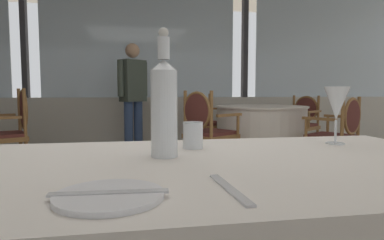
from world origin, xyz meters
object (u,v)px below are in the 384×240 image
at_px(diner_person_0, 133,93).
at_px(dining_chair_0_2, 12,126).
at_px(dining_chair_1_0, 339,131).
at_px(side_plate, 109,196).
at_px(water_bottle, 164,105).
at_px(dining_chair_1_3, 205,126).
at_px(water_tumbler, 193,135).
at_px(dining_chair_1_2, 206,118).
at_px(dining_chair_1_1, 301,120).
at_px(wine_glass, 337,104).

bearing_deg(diner_person_0, dining_chair_0_2, -95.04).
relative_size(dining_chair_1_0, diner_person_0, 0.54).
bearing_deg(side_plate, water_bottle, 70.35).
xyz_separation_m(water_bottle, dining_chair_1_3, (0.69, 2.61, -0.34)).
bearing_deg(dining_chair_0_2, side_plate, 85.87).
height_order(water_tumbler, dining_chair_1_3, dining_chair_1_3).
relative_size(dining_chair_1_2, diner_person_0, 0.56).
height_order(water_tumbler, dining_chair_1_1, dining_chair_1_1).
bearing_deg(dining_chair_1_2, diner_person_0, -125.22).
distance_m(dining_chair_1_1, diner_person_0, 2.53).
distance_m(dining_chair_1_0, dining_chair_1_3, 1.43).
bearing_deg(dining_chair_1_3, dining_chair_1_0, -44.90).
height_order(dining_chair_1_0, dining_chair_1_3, dining_chair_1_3).
bearing_deg(diner_person_0, dining_chair_1_3, -11.84).
height_order(water_tumbler, dining_chair_1_0, dining_chair_1_0).
bearing_deg(side_plate, dining_chair_1_0, 50.35).
xyz_separation_m(dining_chair_1_0, dining_chair_1_2, (-1.08, 1.70, 0.02)).
distance_m(dining_chair_0_2, dining_chair_1_0, 3.60).
height_order(water_tumbler, dining_chair_1_2, dining_chair_1_2).
bearing_deg(dining_chair_0_2, wine_glass, 99.58).
xyz_separation_m(dining_chair_0_2, dining_chair_1_0, (3.51, -0.81, -0.04)).
xyz_separation_m(water_tumbler, dining_chair_1_0, (1.98, 2.18, -0.28)).
relative_size(water_bottle, dining_chair_1_0, 0.40).
bearing_deg(water_tumbler, dining_chair_1_0, 47.82).
bearing_deg(dining_chair_0_2, dining_chair_1_1, 163.97).
bearing_deg(dining_chair_1_2, dining_chair_1_1, 44.96).
height_order(water_bottle, dining_chair_0_2, water_bottle).
xyz_separation_m(water_bottle, diner_person_0, (-0.08, 4.05, 0.02)).
bearing_deg(side_plate, dining_chair_1_1, 58.21).
xyz_separation_m(dining_chair_0_2, dining_chair_1_1, (3.81, 0.58, -0.04)).
xyz_separation_m(water_bottle, dining_chair_1_2, (0.99, 4.00, -0.37)).
distance_m(dining_chair_0_2, diner_person_0, 1.68).
relative_size(side_plate, dining_chair_1_0, 0.21).
height_order(side_plate, water_bottle, water_bottle).
distance_m(side_plate, dining_chair_1_3, 3.08).
bearing_deg(dining_chair_1_2, water_bottle, -46.54).
relative_size(wine_glass, dining_chair_1_3, 0.21).
relative_size(side_plate, wine_glass, 0.94).
xyz_separation_m(side_plate, water_tumbler, (0.23, 0.48, 0.04)).
distance_m(water_tumbler, dining_chair_1_1, 4.25).
relative_size(side_plate, dining_chair_0_2, 0.19).
bearing_deg(dining_chair_1_2, dining_chair_0_2, -102.46).
xyz_separation_m(side_plate, dining_chair_1_0, (2.21, 2.66, -0.24)).
distance_m(water_bottle, dining_chair_1_1, 4.42).
distance_m(water_tumbler, dining_chair_1_2, 3.99).
relative_size(side_plate, dining_chair_1_2, 0.20).
height_order(side_plate, dining_chair_1_0, dining_chair_1_0).
distance_m(side_plate, water_tumbler, 0.54).
bearing_deg(dining_chair_1_2, side_plate, -47.02).
xyz_separation_m(water_tumbler, dining_chair_1_1, (2.28, 3.57, -0.28)).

